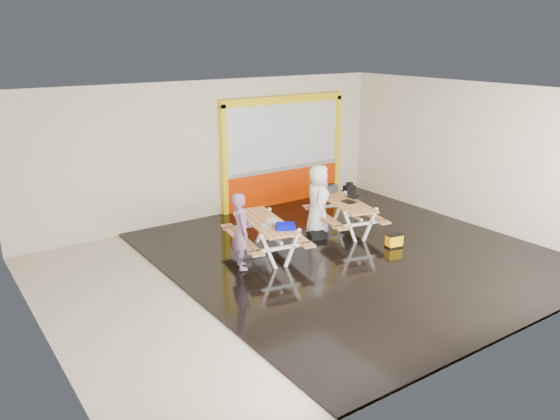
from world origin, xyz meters
TOP-DOWN VIEW (x-y plane):
  - room at (0.00, 0.00)m, footprint 10.02×8.02m
  - deck at (1.25, 0.00)m, footprint 7.50×7.98m
  - kiosk at (2.20, 3.93)m, footprint 3.88×0.16m
  - picnic_table_left at (-0.33, 0.95)m, footprint 1.71×2.23m
  - picnic_table_right at (2.03, 1.14)m, footprint 1.75×2.22m
  - person_left at (-1.13, 0.61)m, footprint 0.53×0.65m
  - person_right at (1.44, 1.43)m, footprint 0.90×0.99m
  - laptop_left at (-0.46, 0.65)m, footprint 0.42×0.40m
  - laptop_right at (2.11, 1.05)m, footprint 0.37×0.33m
  - blue_pouch at (-0.28, 0.30)m, footprint 0.45×0.41m
  - toolbox at (2.21, 1.94)m, footprint 0.40×0.21m
  - backpack at (2.83, 1.90)m, footprint 0.30×0.21m
  - dark_case at (1.19, 1.11)m, footprint 0.44×0.37m
  - fluke_bag at (2.24, -0.29)m, footprint 0.39×0.30m

SIDE VIEW (x-z plane):
  - deck at x=1.25m, z-range 0.00..0.05m
  - dark_case at x=1.19m, z-range 0.05..0.19m
  - fluke_bag at x=2.24m, z-range 0.04..0.35m
  - picnic_table_right at x=2.03m, z-range 0.21..1.00m
  - picnic_table_left at x=-0.33m, z-range 0.21..1.02m
  - backpack at x=2.83m, z-range 0.48..0.96m
  - person_right at x=1.44m, z-range -0.02..1.68m
  - laptop_right at x=2.11m, z-range 0.76..0.92m
  - person_left at x=-1.13m, z-range 0.07..1.62m
  - laptop_left at x=-0.46m, z-range 0.78..0.92m
  - blue_pouch at x=-0.28m, z-range 0.81..0.92m
  - toolbox at x=2.21m, z-range 0.77..1.00m
  - kiosk at x=2.20m, z-range -0.06..2.94m
  - room at x=0.00m, z-range -0.01..3.51m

